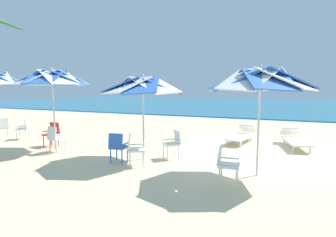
{
  "coord_description": "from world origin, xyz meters",
  "views": [
    {
      "loc": [
        1.06,
        -9.27,
        2.11
      ],
      "look_at": [
        -2.87,
        -0.26,
        1.0
      ],
      "focal_mm": 28.88,
      "sensor_mm": 36.0,
      "label": 1
    }
  ],
  "objects_px": {
    "beach_umbrella_0": "(260,81)",
    "plastic_chair_2": "(118,146)",
    "plastic_chair_7": "(3,126)",
    "plastic_chair_4": "(56,138)",
    "sun_lounger_0": "(295,140)",
    "beach_umbrella_1": "(143,86)",
    "plastic_chair_0": "(226,162)",
    "plastic_chair_1": "(173,142)",
    "plastic_chair_5": "(52,133)",
    "plastic_chair_6": "(24,127)",
    "sun_lounger_1": "(241,135)",
    "beach_umbrella_2": "(52,78)",
    "plastic_chair_3": "(134,148)"
  },
  "relations": [
    {
      "from": "beach_umbrella_0",
      "to": "plastic_chair_7",
      "type": "distance_m",
      "value": 10.55
    },
    {
      "from": "sun_lounger_1",
      "to": "plastic_chair_5",
      "type": "bearing_deg",
      "value": -151.17
    },
    {
      "from": "beach_umbrella_0",
      "to": "beach_umbrella_1",
      "type": "distance_m",
      "value": 3.28
    },
    {
      "from": "plastic_chair_5",
      "to": "plastic_chair_7",
      "type": "xyz_separation_m",
      "value": [
        -3.19,
        0.35,
        0.0
      ]
    },
    {
      "from": "plastic_chair_2",
      "to": "plastic_chair_6",
      "type": "distance_m",
      "value": 5.79
    },
    {
      "from": "beach_umbrella_2",
      "to": "sun_lounger_1",
      "type": "bearing_deg",
      "value": 33.28
    },
    {
      "from": "beach_umbrella_1",
      "to": "plastic_chair_4",
      "type": "distance_m",
      "value": 3.5
    },
    {
      "from": "sun_lounger_0",
      "to": "sun_lounger_1",
      "type": "bearing_deg",
      "value": 176.62
    },
    {
      "from": "beach_umbrella_0",
      "to": "plastic_chair_1",
      "type": "xyz_separation_m",
      "value": [
        -2.48,
        0.68,
        -1.79
      ]
    },
    {
      "from": "beach_umbrella_1",
      "to": "plastic_chair_2",
      "type": "xyz_separation_m",
      "value": [
        -0.45,
        -0.69,
        -1.67
      ]
    },
    {
      "from": "plastic_chair_1",
      "to": "plastic_chair_2",
      "type": "height_order",
      "value": "same"
    },
    {
      "from": "plastic_chair_4",
      "to": "sun_lounger_1",
      "type": "xyz_separation_m",
      "value": [
        5.35,
        4.1,
        -0.22
      ]
    },
    {
      "from": "plastic_chair_0",
      "to": "beach_umbrella_1",
      "type": "distance_m",
      "value": 3.39
    },
    {
      "from": "plastic_chair_2",
      "to": "sun_lounger_0",
      "type": "distance_m",
      "value": 6.29
    },
    {
      "from": "plastic_chair_7",
      "to": "sun_lounger_0",
      "type": "bearing_deg",
      "value": 14.71
    },
    {
      "from": "beach_umbrella_0",
      "to": "plastic_chair_5",
      "type": "bearing_deg",
      "value": 175.89
    },
    {
      "from": "beach_umbrella_2",
      "to": "plastic_chair_6",
      "type": "relative_size",
      "value": 3.23
    },
    {
      "from": "beach_umbrella_2",
      "to": "plastic_chair_7",
      "type": "height_order",
      "value": "beach_umbrella_2"
    },
    {
      "from": "plastic_chair_0",
      "to": "plastic_chair_1",
      "type": "xyz_separation_m",
      "value": [
        -1.91,
        1.6,
        0.0
      ]
    },
    {
      "from": "beach_umbrella_0",
      "to": "plastic_chair_5",
      "type": "xyz_separation_m",
      "value": [
        -7.18,
        0.52,
        -1.79
      ]
    },
    {
      "from": "beach_umbrella_0",
      "to": "plastic_chair_2",
      "type": "height_order",
      "value": "beach_umbrella_0"
    },
    {
      "from": "plastic_chair_0",
      "to": "sun_lounger_1",
      "type": "relative_size",
      "value": 0.39
    },
    {
      "from": "plastic_chair_1",
      "to": "plastic_chair_3",
      "type": "xyz_separation_m",
      "value": [
        -0.67,
        -1.15,
        0.0
      ]
    },
    {
      "from": "plastic_chair_0",
      "to": "plastic_chair_7",
      "type": "distance_m",
      "value": 9.95
    },
    {
      "from": "plastic_chair_2",
      "to": "plastic_chair_1",
      "type": "bearing_deg",
      "value": 41.41
    },
    {
      "from": "sun_lounger_0",
      "to": "beach_umbrella_1",
      "type": "bearing_deg",
      "value": -139.78
    },
    {
      "from": "plastic_chair_3",
      "to": "plastic_chair_4",
      "type": "height_order",
      "value": "same"
    },
    {
      "from": "plastic_chair_5",
      "to": "sun_lounger_1",
      "type": "relative_size",
      "value": 0.39
    },
    {
      "from": "beach_umbrella_0",
      "to": "plastic_chair_3",
      "type": "relative_size",
      "value": 3.06
    },
    {
      "from": "beach_umbrella_2",
      "to": "plastic_chair_0",
      "type": "bearing_deg",
      "value": -10.17
    },
    {
      "from": "plastic_chair_0",
      "to": "sun_lounger_1",
      "type": "xyz_separation_m",
      "value": [
        -0.39,
        4.86,
        -0.22
      ]
    },
    {
      "from": "plastic_chair_2",
      "to": "plastic_chair_4",
      "type": "height_order",
      "value": "same"
    },
    {
      "from": "sun_lounger_0",
      "to": "plastic_chair_0",
      "type": "bearing_deg",
      "value": -107.54
    },
    {
      "from": "plastic_chair_7",
      "to": "plastic_chair_4",
      "type": "bearing_deg",
      "value": -14.19
    },
    {
      "from": "plastic_chair_5",
      "to": "plastic_chair_6",
      "type": "xyz_separation_m",
      "value": [
        -2.13,
        0.54,
        0.0
      ]
    },
    {
      "from": "beach_umbrella_1",
      "to": "plastic_chair_3",
      "type": "bearing_deg",
      "value": -81.46
    },
    {
      "from": "beach_umbrella_1",
      "to": "beach_umbrella_2",
      "type": "height_order",
      "value": "beach_umbrella_2"
    },
    {
      "from": "plastic_chair_6",
      "to": "sun_lounger_1",
      "type": "distance_m",
      "value": 8.84
    },
    {
      "from": "plastic_chair_6",
      "to": "plastic_chair_4",
      "type": "bearing_deg",
      "value": -22.15
    },
    {
      "from": "plastic_chair_2",
      "to": "sun_lounger_0",
      "type": "relative_size",
      "value": 0.39
    },
    {
      "from": "beach_umbrella_1",
      "to": "plastic_chair_2",
      "type": "height_order",
      "value": "beach_umbrella_1"
    },
    {
      "from": "beach_umbrella_2",
      "to": "plastic_chair_3",
      "type": "bearing_deg",
      "value": -10.37
    },
    {
      "from": "beach_umbrella_1",
      "to": "plastic_chair_3",
      "type": "xyz_separation_m",
      "value": [
        0.11,
        -0.75,
        -1.67
      ]
    },
    {
      "from": "plastic_chair_1",
      "to": "plastic_chair_5",
      "type": "distance_m",
      "value": 4.7
    },
    {
      "from": "beach_umbrella_1",
      "to": "sun_lounger_1",
      "type": "distance_m",
      "value": 4.72
    },
    {
      "from": "sun_lounger_1",
      "to": "beach_umbrella_1",
      "type": "bearing_deg",
      "value": -122.24
    },
    {
      "from": "plastic_chair_4",
      "to": "plastic_chair_3",
      "type": "bearing_deg",
      "value": -5.59
    },
    {
      "from": "plastic_chair_6",
      "to": "plastic_chair_7",
      "type": "distance_m",
      "value": 1.07
    },
    {
      "from": "beach_umbrella_0",
      "to": "plastic_chair_4",
      "type": "bearing_deg",
      "value": -178.52
    },
    {
      "from": "plastic_chair_1",
      "to": "plastic_chair_2",
      "type": "xyz_separation_m",
      "value": [
        -1.23,
        -1.09,
        0.0
      ]
    }
  ]
}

